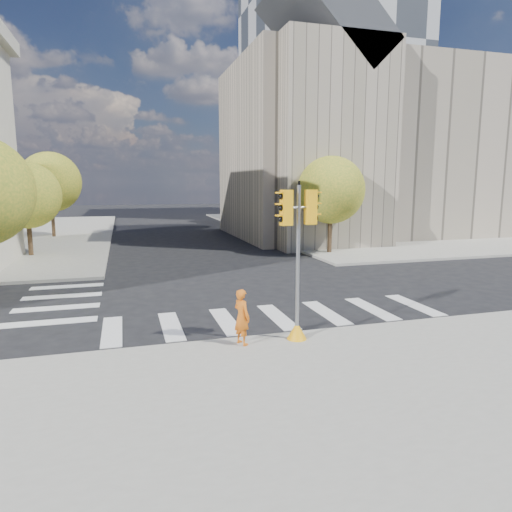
% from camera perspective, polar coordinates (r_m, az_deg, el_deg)
% --- Properties ---
extents(ground, '(160.00, 160.00, 0.00)m').
position_cam_1_polar(ground, '(17.56, 0.90, -5.78)').
color(ground, black).
rests_on(ground, ground).
extents(sidewalk_near, '(30.00, 14.00, 0.15)m').
position_cam_1_polar(sidewalk_near, '(8.51, 25.50, -23.51)').
color(sidewalk_near, gray).
rests_on(sidewalk_near, ground).
extents(sidewalk_far_right, '(28.00, 40.00, 0.15)m').
position_cam_1_polar(sidewalk_far_right, '(49.27, 14.35, 3.74)').
color(sidewalk_far_right, gray).
rests_on(sidewalk_far_right, ground).
extents(civic_building, '(26.00, 16.00, 19.39)m').
position_cam_1_polar(civic_building, '(40.99, 14.31, 12.76)').
color(civic_building, gray).
rests_on(civic_building, ground).
extents(office_tower, '(20.00, 18.00, 30.00)m').
position_cam_1_polar(office_tower, '(65.01, 8.97, 18.38)').
color(office_tower, '#9EA0A3').
rests_on(office_tower, ground).
extents(tree_lw_mid, '(4.00, 4.00, 5.77)m').
position_cam_1_polar(tree_lw_mid, '(30.71, -26.76, 6.79)').
color(tree_lw_mid, '#382616').
rests_on(tree_lw_mid, ground).
extents(tree_lw_far, '(4.80, 4.80, 6.95)m').
position_cam_1_polar(tree_lw_far, '(40.58, -24.32, 8.42)').
color(tree_lw_far, '#382616').
rests_on(tree_lw_far, ground).
extents(tree_re_near, '(4.20, 4.20, 6.16)m').
position_cam_1_polar(tree_re_near, '(29.05, 9.35, 8.14)').
color(tree_re_near, '#382616').
rests_on(tree_re_near, ground).
extents(tree_re_mid, '(4.60, 4.60, 6.66)m').
position_cam_1_polar(tree_re_mid, '(40.20, 1.88, 8.96)').
color(tree_re_mid, '#382616').
rests_on(tree_re_mid, ground).
extents(tree_re_far, '(4.00, 4.00, 5.88)m').
position_cam_1_polar(tree_re_far, '(51.75, -2.31, 8.48)').
color(tree_re_far, '#382616').
rests_on(tree_re_far, ground).
extents(lamp_near, '(0.35, 0.18, 8.11)m').
position_cam_1_polar(lamp_near, '(32.89, 7.13, 9.22)').
color(lamp_near, black).
rests_on(lamp_near, sidewalk_far_right).
extents(lamp_far, '(0.35, 0.18, 8.11)m').
position_cam_1_polar(lamp_far, '(46.08, 0.13, 9.28)').
color(lamp_far, black).
rests_on(lamp_far, sidewalk_far_right).
extents(traffic_signal, '(1.08, 0.56, 4.43)m').
position_cam_1_polar(traffic_signal, '(12.70, 5.23, -2.29)').
color(traffic_signal, '#FAA70D').
rests_on(traffic_signal, sidewalk_near).
extents(photographer, '(0.57, 0.67, 1.55)m').
position_cam_1_polar(photographer, '(12.52, -1.78, -7.61)').
color(photographer, '#D56214').
rests_on(photographer, sidewalk_near).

